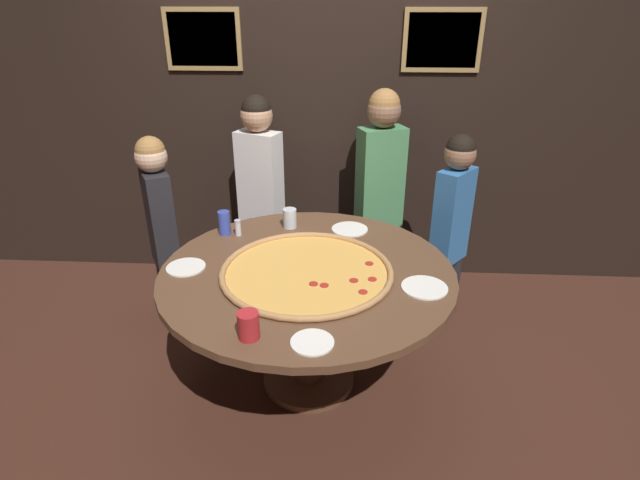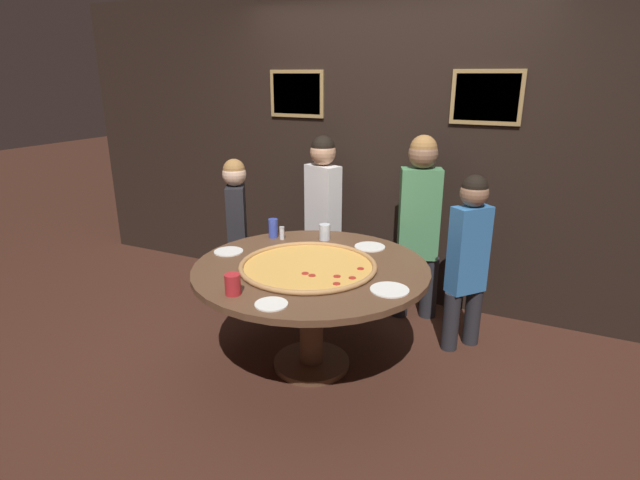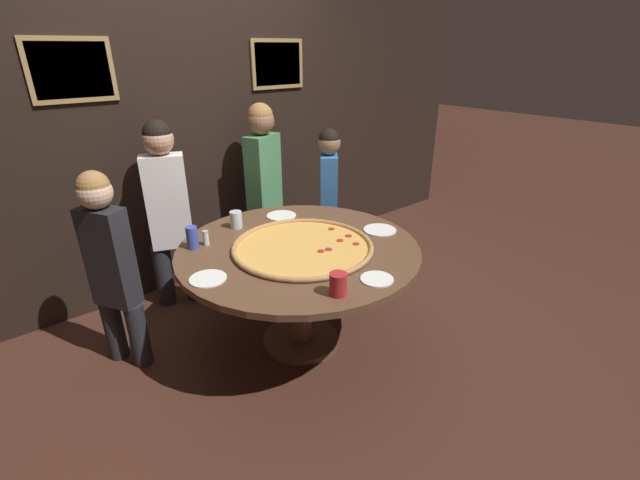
{
  "view_description": "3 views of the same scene",
  "coord_description": "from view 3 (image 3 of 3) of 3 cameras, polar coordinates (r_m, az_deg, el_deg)",
  "views": [
    {
      "loc": [
        0.19,
        -2.24,
        2.0
      ],
      "look_at": [
        0.06,
        0.05,
        0.88
      ],
      "focal_mm": 28.0,
      "sensor_mm": 36.0,
      "label": 1
    },
    {
      "loc": [
        1.36,
        -2.68,
        1.91
      ],
      "look_at": [
        0.08,
        -0.03,
        0.93
      ],
      "focal_mm": 28.0,
      "sensor_mm": 36.0,
      "label": 2
    },
    {
      "loc": [
        -1.45,
        -1.96,
        1.89
      ],
      "look_at": [
        0.09,
        -0.1,
        0.79
      ],
      "focal_mm": 24.0,
      "sensor_mm": 36.0,
      "label": 3
    }
  ],
  "objects": [
    {
      "name": "dining_table",
      "position": [
        2.76,
        -2.81,
        -3.39
      ],
      "size": [
        1.53,
        1.53,
        0.74
      ],
      "color": "brown",
      "rests_on": "ground_plane"
    },
    {
      "name": "white_plate_beside_cup",
      "position": [
        3.19,
        -5.17,
        3.26
      ],
      "size": [
        0.22,
        0.22,
        0.01
      ],
      "primitive_type": "cylinder",
      "color": "white",
      "rests_on": "dining_table"
    },
    {
      "name": "drink_cup_centre_back",
      "position": [
        2.76,
        -16.67,
        0.32
      ],
      "size": [
        0.07,
        0.07,
        0.14
      ],
      "primitive_type": "cylinder",
      "color": "#384CB7",
      "rests_on": "dining_table"
    },
    {
      "name": "drink_cup_front_edge",
      "position": [
        2.16,
        2.42,
        -5.9
      ],
      "size": [
        0.09,
        0.09,
        0.12
      ],
      "primitive_type": "cylinder",
      "color": "#B22328",
      "rests_on": "dining_table"
    },
    {
      "name": "white_plate_right_side",
      "position": [
        2.34,
        7.6,
        -5.18
      ],
      "size": [
        0.18,
        0.18,
        0.01
      ],
      "primitive_type": "cylinder",
      "color": "white",
      "rests_on": "dining_table"
    },
    {
      "name": "diner_side_right",
      "position": [
        2.83,
        -26.16,
        -2.61
      ],
      "size": [
        0.26,
        0.33,
        1.28
      ],
      "rotation": [
        0.0,
        0.0,
        2.1
      ],
      "color": "#232328",
      "rests_on": "ground_plane"
    },
    {
      "name": "diner_far_left",
      "position": [
        3.73,
        1.16,
        6.25
      ],
      "size": [
        0.29,
        0.32,
        1.28
      ],
      "rotation": [
        0.0,
        0.0,
        -2.26
      ],
      "color": "#232328",
      "rests_on": "ground_plane"
    },
    {
      "name": "ground_plane",
      "position": [
        3.09,
        -2.57,
        -13.34
      ],
      "size": [
        24.0,
        24.0,
        0.0
      ],
      "primitive_type": "plane",
      "color": "#422319"
    },
    {
      "name": "white_plate_left_side",
      "position": [
        2.95,
        7.98,
        1.34
      ],
      "size": [
        0.22,
        0.22,
        0.01
      ],
      "primitive_type": "cylinder",
      "color": "white",
      "rests_on": "dining_table"
    },
    {
      "name": "back_wall",
      "position": [
        3.67,
        -16.41,
        14.32
      ],
      "size": [
        6.4,
        0.08,
        2.6
      ],
      "color": "black",
      "rests_on": "ground_plane"
    },
    {
      "name": "white_plate_near_front",
      "position": [
        2.4,
        -14.72,
        -5.0
      ],
      "size": [
        0.2,
        0.2,
        0.01
      ],
      "primitive_type": "cylinder",
      "color": "white",
      "rests_on": "dining_table"
    },
    {
      "name": "condiment_shaker",
      "position": [
        2.79,
        -14.97,
        0.27
      ],
      "size": [
        0.04,
        0.04,
        0.1
      ],
      "color": "silver",
      "rests_on": "dining_table"
    },
    {
      "name": "diner_side_left",
      "position": [
        3.69,
        -7.49,
        7.76
      ],
      "size": [
        0.39,
        0.27,
        1.49
      ],
      "rotation": [
        0.0,
        0.0,
        -2.76
      ],
      "color": "#232328",
      "rests_on": "ground_plane"
    },
    {
      "name": "diner_centre_back",
      "position": [
        3.36,
        -19.58,
        4.33
      ],
      "size": [
        0.38,
        0.26,
        1.44
      ],
      "rotation": [
        0.0,
        0.0,
        2.76
      ],
      "color": "#232328",
      "rests_on": "ground_plane"
    },
    {
      "name": "giant_pizza",
      "position": [
        2.66,
        -2.23,
        -0.85
      ],
      "size": [
        0.88,
        0.88,
        0.03
      ],
      "color": "#E5A84C",
      "rests_on": "dining_table"
    },
    {
      "name": "drink_cup_far_right",
      "position": [
        3.01,
        -11.12,
        2.69
      ],
      "size": [
        0.08,
        0.08,
        0.12
      ],
      "primitive_type": "cylinder",
      "color": "silver",
      "rests_on": "dining_table"
    }
  ]
}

